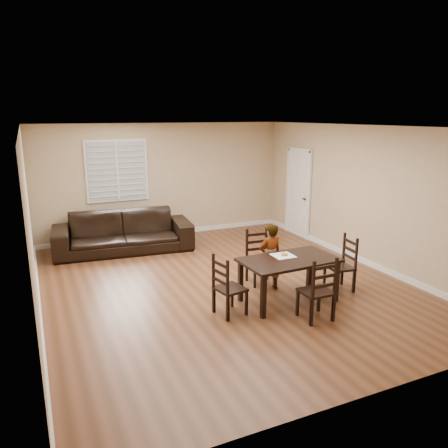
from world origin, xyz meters
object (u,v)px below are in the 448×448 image
Objects in this scene: dining_table at (289,264)px; sofa at (123,232)px; child at (270,257)px; chair_near at (258,258)px; chair_left at (224,289)px; donut at (284,254)px; chair_right at (346,265)px; chair_far at (321,293)px.

sofa reaches higher than dining_table.
child is at bearing 90.00° from dining_table.
chair_left is at bearing -133.56° from chair_near.
dining_table is at bearing -94.08° from donut.
chair_near is 0.85m from donut.
donut is (0.03, -0.38, 0.16)m from child.
chair_right is (1.17, -0.94, -0.01)m from chair_near.
sofa is (-1.83, 3.71, -0.19)m from dining_table.
child is 0.41m from donut.
chair_near reaches higher than chair_right.
chair_left is 2.30m from chair_right.
chair_right is 1.19m from donut.
chair_left is at bearing 28.10° from child.
chair_left reaches higher than donut.
chair_near is 0.99× the size of chair_far.
dining_table is 13.63× the size of donut.
chair_left is at bearing -31.87° from chair_far.
child is at bearing -54.64° from sofa.
chair_far is at bearing -46.62° from chair_right.
sofa is (-0.69, 3.78, 0.00)m from chair_left.
chair_right is (1.12, 0.83, -0.01)m from chair_far.
child is (-1.17, 0.52, 0.15)m from chair_right.
sofa is at bearing -0.39° from chair_left.
chair_right is at bearing 155.81° from child.
chair_left is at bearing -74.09° from sofa.
donut is (-1.14, 0.14, 0.31)m from chair_right.
chair_near reaches higher than donut.
chair_left is 0.32× the size of sofa.
sofa is (-1.86, 4.52, -0.01)m from chair_far.
chair_left is at bearing -80.92° from chair_right.
child is 3.65m from sofa.
donut reaches higher than dining_table.
chair_near is at bearing -58.26° from chair_left.
dining_table is 1.16m from chair_right.
donut is at bearing 94.84° from child.
chair_far is at bearing 91.74° from child.
child is (-0.05, 1.35, 0.13)m from chair_far.
donut is at bearing -88.69° from chair_far.
chair_left is 1.29m from child.
sofa is at bearing -67.14° from chair_far.
chair_left is 0.81× the size of child.
dining_table is 0.53× the size of sofa.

